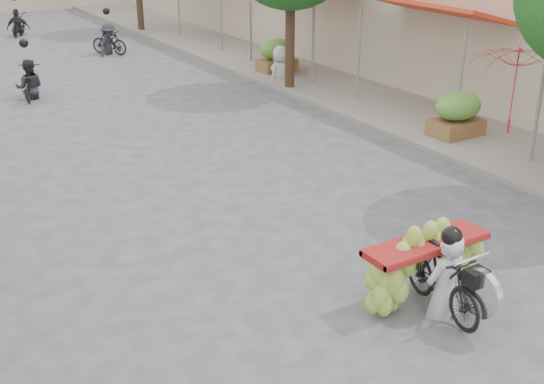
# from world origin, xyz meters

# --- Properties ---
(sidewalk_right) EXTENTS (4.00, 60.00, 0.12)m
(sidewalk_right) POSITION_xyz_m (7.00, 15.00, 0.06)
(sidewalk_right) COLOR gray
(sidewalk_right) RESTS_ON ground
(produce_crate_mid) EXTENTS (1.20, 0.88, 1.16)m
(produce_crate_mid) POSITION_xyz_m (6.20, 8.00, 0.71)
(produce_crate_mid) COLOR brown
(produce_crate_mid) RESTS_ON ground
(produce_crate_far) EXTENTS (1.20, 0.88, 1.16)m
(produce_crate_far) POSITION_xyz_m (6.20, 16.00, 0.71)
(produce_crate_far) COLOR brown
(produce_crate_far) RESTS_ON ground
(banana_motorbike) EXTENTS (2.20, 1.83, 2.22)m
(banana_motorbike) POSITION_xyz_m (0.59, 2.87, 0.73)
(banana_motorbike) COLOR black
(banana_motorbike) RESTS_ON ground
(market_umbrella) EXTENTS (2.72, 2.72, 1.87)m
(market_umbrella) POSITION_xyz_m (6.00, 6.28, 2.54)
(market_umbrella) COLOR red
(market_umbrella) RESTS_ON ground
(pedestrian) EXTENTS (1.04, 0.75, 1.91)m
(pedestrian) POSITION_xyz_m (5.94, 15.33, 1.08)
(pedestrian) COLOR silver
(pedestrian) RESTS_ON ground
(bg_motorbike_a) EXTENTS (1.09, 1.70, 1.95)m
(bg_motorbike_a) POSITION_xyz_m (-1.46, 17.15, 0.75)
(bg_motorbike_a) COLOR black
(bg_motorbike_a) RESTS_ON ground
(bg_motorbike_b) EXTENTS (1.23, 1.55, 1.95)m
(bg_motorbike_b) POSITION_xyz_m (2.59, 22.01, 0.87)
(bg_motorbike_b) COLOR black
(bg_motorbike_b) RESTS_ON ground
(bg_motorbike_c) EXTENTS (1.27, 1.73, 1.95)m
(bg_motorbike_c) POSITION_xyz_m (0.60, 27.87, 0.79)
(bg_motorbike_c) COLOR black
(bg_motorbike_c) RESTS_ON ground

